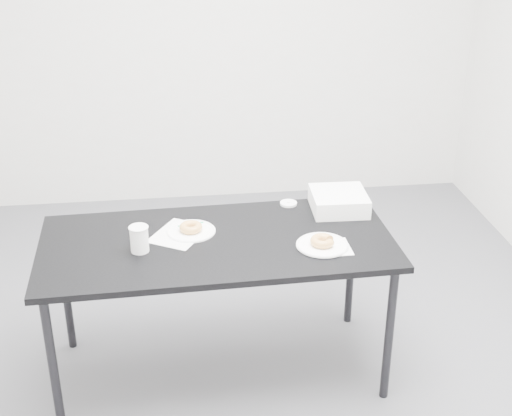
{
  "coord_description": "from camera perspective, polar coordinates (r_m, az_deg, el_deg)",
  "views": [
    {
      "loc": [
        -0.26,
        -3.08,
        2.31
      ],
      "look_at": [
        0.13,
        0.02,
        0.82
      ],
      "focal_mm": 50.0,
      "sensor_mm": 36.0,
      "label": 1
    }
  ],
  "objects": [
    {
      "name": "logo_patch",
      "position": [
        3.48,
        -4.93,
        -1.27
      ],
      "size": [
        0.06,
        0.06,
        0.0
      ],
      "primitive_type": "cube",
      "rotation": [
        0.0,
        0.0,
        -0.54
      ],
      "color": "#35912A",
      "rests_on": "scorecard"
    },
    {
      "name": "donut_near",
      "position": [
        3.27,
        5.34,
        -2.64
      ],
      "size": [
        0.13,
        0.13,
        0.04
      ],
      "primitive_type": "torus",
      "rotation": [
        0.0,
        0.0,
        -0.12
      ],
      "color": "#C2773D",
      "rests_on": "plate_near"
    },
    {
      "name": "wall_back",
      "position": [
        5.18,
        -4.36,
        14.73
      ],
      "size": [
        4.0,
        0.02,
        2.7
      ],
      "primitive_type": "cube",
      "color": "silver",
      "rests_on": "floor"
    },
    {
      "name": "donut_far",
      "position": [
        3.4,
        -5.23,
        -1.54
      ],
      "size": [
        0.13,
        0.13,
        0.04
      ],
      "primitive_type": "torus",
      "rotation": [
        0.0,
        0.0,
        -0.17
      ],
      "color": "#C2773D",
      "rests_on": "plate_far"
    },
    {
      "name": "napkin",
      "position": [
        3.27,
        6.08,
        -3.16
      ],
      "size": [
        0.17,
        0.17,
        0.0
      ],
      "primitive_type": "cube",
      "rotation": [
        0.0,
        0.0,
        0.02
      ],
      "color": "white",
      "rests_on": "table"
    },
    {
      "name": "floor",
      "position": [
        3.86,
        -1.97,
        -11.29
      ],
      "size": [
        4.0,
        4.0,
        0.0
      ],
      "primitive_type": "plane",
      "color": "#515157",
      "rests_on": "ground"
    },
    {
      "name": "table",
      "position": [
        3.35,
        -3.12,
        -3.44
      ],
      "size": [
        1.67,
        0.82,
        0.75
      ],
      "rotation": [
        0.0,
        0.0,
        0.03
      ],
      "color": "black",
      "rests_on": "floor"
    },
    {
      "name": "pen",
      "position": [
        3.46,
        -5.25,
        -1.32
      ],
      "size": [
        0.13,
        0.04,
        0.01
      ],
      "primitive_type": "cylinder",
      "rotation": [
        0.0,
        1.57,
        0.21
      ],
      "color": "#0D8F52",
      "rests_on": "scorecard"
    },
    {
      "name": "coffee_cup",
      "position": [
        3.24,
        -9.32,
        -2.46
      ],
      "size": [
        0.08,
        0.08,
        0.12
      ],
      "primitive_type": "cylinder",
      "color": "white",
      "rests_on": "table"
    },
    {
      "name": "plate_far",
      "position": [
        3.41,
        -5.22,
        -1.86
      ],
      "size": [
        0.23,
        0.23,
        0.01
      ],
      "primitive_type": "cylinder",
      "color": "white",
      "rests_on": "table"
    },
    {
      "name": "plate_near",
      "position": [
        3.28,
        5.32,
        -2.98
      ],
      "size": [
        0.24,
        0.24,
        0.01
      ],
      "primitive_type": "cylinder",
      "color": "white",
      "rests_on": "napkin"
    },
    {
      "name": "scorecard",
      "position": [
        3.39,
        -6.15,
        -2.07
      ],
      "size": [
        0.32,
        0.34,
        0.0
      ],
      "primitive_type": "cube",
      "rotation": [
        0.0,
        0.0,
        -0.54
      ],
      "color": "white",
      "rests_on": "table"
    },
    {
      "name": "cup_lid",
      "position": [
        3.67,
        2.61,
        0.37
      ],
      "size": [
        0.09,
        0.09,
        0.01
      ],
      "primitive_type": "cylinder",
      "color": "white",
      "rests_on": "table"
    },
    {
      "name": "bakery_box",
      "position": [
        3.62,
        6.63,
        0.55
      ],
      "size": [
        0.28,
        0.28,
        0.09
      ],
      "primitive_type": "cube",
      "rotation": [
        0.0,
        0.0,
        -0.04
      ],
      "color": "white",
      "rests_on": "table"
    }
  ]
}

